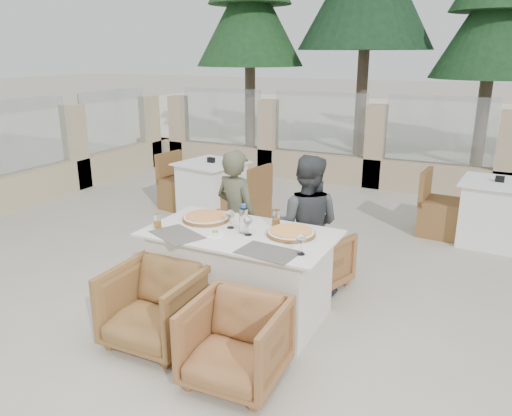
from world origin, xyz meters
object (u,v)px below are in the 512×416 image
at_px(bg_table_a, 212,189).
at_px(wine_glass_near, 248,225).
at_px(pizza_left, 206,217).
at_px(beer_glass_left, 157,221).
at_px(beer_glass_right, 276,218).
at_px(armchair_near_left, 155,306).
at_px(diner_right, 306,225).
at_px(pizza_right, 291,232).
at_px(wine_glass_centre, 230,218).
at_px(armchair_far_left, 240,247).
at_px(armchair_near_right, 236,343).
at_px(diner_left, 236,217).
at_px(dining_table, 241,274).
at_px(armchair_far_right, 313,259).
at_px(wine_glass_corner, 301,243).
at_px(bg_table_b, 495,213).
at_px(water_bottle, 244,219).
at_px(olive_dish, 215,233).

bearing_deg(bg_table_a, wine_glass_near, -43.19).
height_order(pizza_left, beer_glass_left, beer_glass_left).
distance_m(pizza_left, beer_glass_right, 0.65).
distance_m(armchair_near_left, diner_right, 1.59).
xyz_separation_m(pizza_right, wine_glass_centre, (-0.54, -0.06, 0.07)).
bearing_deg(beer_glass_right, armchair_far_left, 144.48).
bearing_deg(wine_glass_near, armchair_near_right, -68.46).
bearing_deg(pizza_left, diner_left, 82.65).
height_order(pizza_right, armchair_far_left, pizza_right).
xyz_separation_m(dining_table, bg_table_a, (-1.68, 2.29, 0.00)).
relative_size(armchair_far_right, diner_left, 0.47).
bearing_deg(wine_glass_corner, bg_table_b, 67.60).
height_order(dining_table, beer_glass_right, beer_glass_right).
bearing_deg(wine_glass_centre, diner_left, 113.85).
distance_m(armchair_near_left, bg_table_a, 3.26).
relative_size(pizza_right, diner_left, 0.30).
bearing_deg(beer_glass_left, water_bottle, 17.15).
bearing_deg(olive_dish, bg_table_b, 55.91).
xyz_separation_m(wine_glass_centre, bg_table_b, (2.04, 2.82, -0.48)).
xyz_separation_m(armchair_near_right, bg_table_b, (1.50, 3.72, 0.08)).
relative_size(diner_left, bg_table_a, 0.82).
bearing_deg(diner_left, wine_glass_near, 140.28).
bearing_deg(armchair_near_right, water_bottle, 111.81).
bearing_deg(olive_dish, water_bottle, 43.97).
xyz_separation_m(water_bottle, beer_glass_left, (-0.72, -0.22, -0.06)).
xyz_separation_m(pizza_left, armchair_near_right, (0.84, -0.99, -0.50)).
distance_m(pizza_left, bg_table_a, 2.52).
relative_size(beer_glass_right, diner_right, 0.11).
height_order(beer_glass_right, armchair_near_left, beer_glass_right).
distance_m(pizza_right, armchair_near_right, 1.09).
xyz_separation_m(beer_glass_left, beer_glass_right, (0.90, 0.50, 0.01)).
height_order(wine_glass_near, beer_glass_right, wine_glass_near).
distance_m(wine_glass_centre, wine_glass_near, 0.23).
relative_size(wine_glass_corner, bg_table_a, 0.11).
bearing_deg(olive_dish, dining_table, 49.72).
xyz_separation_m(wine_glass_near, bg_table_b, (1.82, 2.90, -0.48)).
bearing_deg(bg_table_b, dining_table, -120.05).
height_order(wine_glass_near, armchair_far_right, wine_glass_near).
height_order(dining_table, wine_glass_near, wine_glass_near).
xyz_separation_m(pizza_left, olive_dish, (0.28, -0.31, -0.01)).
relative_size(wine_glass_near, armchair_near_right, 0.28).
bearing_deg(olive_dish, wine_glass_centre, 85.05).
relative_size(beer_glass_left, beer_glass_right, 0.87).
bearing_deg(bg_table_b, pizza_right, -114.97).
relative_size(pizza_right, armchair_near_left, 0.58).
bearing_deg(bg_table_b, diner_left, -131.54).
bearing_deg(diner_right, bg_table_a, -48.27).
bearing_deg(olive_dish, armchair_near_left, -114.57).
distance_m(wine_glass_centre, armchair_near_left, 0.97).
relative_size(pizza_left, pizza_right, 1.05).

